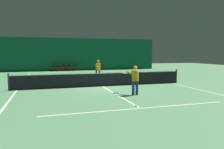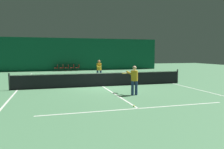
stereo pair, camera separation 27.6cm
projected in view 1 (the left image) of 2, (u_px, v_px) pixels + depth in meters
name	position (u px, v px, depth m)	size (l,w,h in m)	color
ground_plane	(102.00, 86.00, 15.22)	(60.00, 60.00, 0.00)	#4C7F56
backdrop_curtain	(74.00, 54.00, 29.07)	(23.00, 0.12, 4.30)	#0F5138
court_line_baseline_far	(78.00, 72.00, 26.54)	(11.00, 0.10, 0.00)	silver
court_line_service_far	(86.00, 77.00, 21.31)	(8.25, 0.10, 0.00)	silver
court_line_service_near	(141.00, 108.00, 9.14)	(8.25, 0.10, 0.00)	silver
court_line_sideline_left	(17.00, 90.00, 13.61)	(0.10, 23.80, 0.00)	silver
court_line_sideline_right	(171.00, 83.00, 16.84)	(0.10, 23.80, 0.00)	silver
court_line_centre	(102.00, 86.00, 15.22)	(0.10, 12.80, 0.00)	silver
tennis_net	(102.00, 79.00, 15.17)	(12.00, 0.10, 1.07)	black
player_near	(135.00, 78.00, 11.99)	(0.66, 1.37, 1.61)	navy
player_far	(98.00, 68.00, 18.66)	(0.65, 1.42, 1.73)	navy
courtside_chair_0	(54.00, 67.00, 27.93)	(0.44, 0.44, 0.84)	#2D2D2D
courtside_chair_1	(60.00, 67.00, 28.13)	(0.44, 0.44, 0.84)	#2D2D2D
courtside_chair_2	(65.00, 67.00, 28.33)	(0.44, 0.44, 0.84)	#2D2D2D
courtside_chair_3	(70.00, 67.00, 28.54)	(0.44, 0.44, 0.84)	#2D2D2D
courtside_chair_4	(76.00, 67.00, 28.74)	(0.44, 0.44, 0.84)	#2D2D2D
tennis_ball	(136.00, 106.00, 9.44)	(0.07, 0.07, 0.07)	#D1DB33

